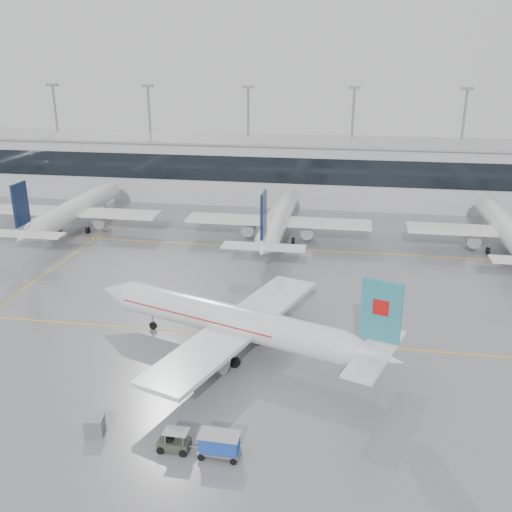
% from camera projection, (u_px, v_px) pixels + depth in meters
% --- Properties ---
extents(ground, '(320.00, 320.00, 0.00)m').
position_uv_depth(ground, '(238.00, 336.00, 61.64)').
color(ground, slate).
rests_on(ground, ground).
extents(taxi_line_main, '(120.00, 0.25, 0.01)m').
position_uv_depth(taxi_line_main, '(238.00, 336.00, 61.64)').
color(taxi_line_main, gold).
rests_on(taxi_line_main, ground).
extents(taxi_line_north, '(120.00, 0.25, 0.01)m').
position_uv_depth(taxi_line_north, '(275.00, 248.00, 89.52)').
color(taxi_line_north, gold).
rests_on(taxi_line_north, ground).
extents(taxi_line_cross, '(0.25, 60.00, 0.01)m').
position_uv_depth(taxi_line_cross, '(50.00, 271.00, 80.22)').
color(taxi_line_cross, gold).
rests_on(taxi_line_cross, ground).
extents(terminal, '(180.00, 15.00, 12.00)m').
position_uv_depth(terminal, '(296.00, 171.00, 117.24)').
color(terminal, '#AAAAAE').
rests_on(terminal, ground).
extents(terminal_glass, '(180.00, 0.20, 5.00)m').
position_uv_depth(terminal_glass, '(292.00, 171.00, 109.72)').
color(terminal_glass, black).
rests_on(terminal_glass, ground).
extents(terminal_roof, '(182.00, 16.00, 0.40)m').
position_uv_depth(terminal_roof, '(297.00, 141.00, 115.15)').
color(terminal_roof, gray).
rests_on(terminal_roof, ground).
extents(light_masts, '(156.40, 1.00, 22.60)m').
position_uv_depth(light_masts, '(299.00, 131.00, 120.35)').
color(light_masts, gray).
rests_on(light_masts, ground).
extents(air_canada_jet, '(33.90, 27.32, 10.75)m').
position_uv_depth(air_canada_jet, '(237.00, 323.00, 57.12)').
color(air_canada_jet, silver).
rests_on(air_canada_jet, ground).
extents(parked_jet_b, '(29.64, 36.96, 11.72)m').
position_uv_depth(parked_jet_b, '(75.00, 210.00, 97.11)').
color(parked_jet_b, silver).
rests_on(parked_jet_b, ground).
extents(parked_jet_c, '(29.64, 36.96, 11.72)m').
position_uv_depth(parked_jet_c, '(278.00, 219.00, 91.70)').
color(parked_jet_c, silver).
rests_on(parked_jet_c, ground).
extents(parked_jet_d, '(29.64, 36.96, 11.72)m').
position_uv_depth(parked_jet_d, '(507.00, 229.00, 86.29)').
color(parked_jet_d, silver).
rests_on(parked_jet_d, ground).
extents(baggage_tug, '(3.62, 1.56, 1.75)m').
position_uv_depth(baggage_tug, '(174.00, 443.00, 43.78)').
color(baggage_tug, '#32362B').
rests_on(baggage_tug, ground).
extents(baggage_cart, '(3.17, 1.83, 1.93)m').
position_uv_depth(baggage_cart, '(219.00, 443.00, 42.97)').
color(baggage_cart, gray).
rests_on(baggage_cart, ground).
extents(gse_unit, '(1.66, 1.58, 1.45)m').
position_uv_depth(gse_unit, '(95.00, 426.00, 45.65)').
color(gse_unit, slate).
rests_on(gse_unit, ground).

